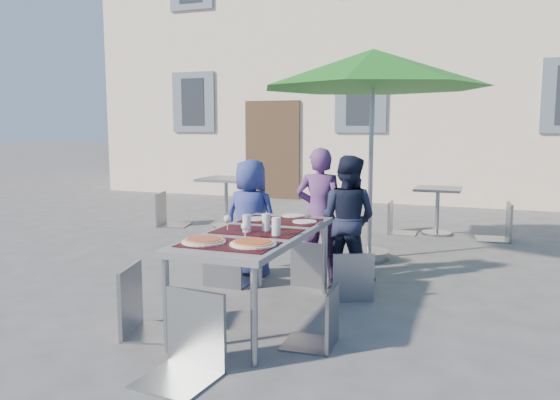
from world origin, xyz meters
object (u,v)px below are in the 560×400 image
at_px(child_0, 251,218).
at_px(chair_1, 312,236).
at_px(pizza_near_right, 253,243).
at_px(chair_0, 226,231).
at_px(child_1, 320,213).
at_px(dining_table, 257,238).
at_px(chair_3, 142,258).
at_px(chair_5, 185,285).
at_px(bg_chair_r_1, 502,198).
at_px(chair_4, 321,283).
at_px(cafe_table_1, 437,204).
at_px(bg_chair_r_0, 237,195).
at_px(bg_chair_l_1, 397,198).
at_px(chair_2, 352,247).
at_px(patio_umbrella, 373,70).
at_px(pizza_near_left, 204,241).
at_px(cafe_table_0, 226,192).
at_px(bg_chair_l_0, 167,189).
at_px(child_2, 347,219).

bearing_deg(child_0, chair_1, 173.08).
relative_size(pizza_near_right, chair_0, 0.36).
relative_size(child_1, chair_0, 1.45).
height_order(dining_table, chair_3, chair_3).
height_order(chair_5, bg_chair_r_1, bg_chair_r_1).
height_order(chair_4, cafe_table_1, chair_4).
distance_m(bg_chair_r_0, cafe_table_1, 3.04).
height_order(pizza_near_right, bg_chair_l_1, bg_chair_l_1).
bearing_deg(chair_2, cafe_table_1, 82.05).
bearing_deg(patio_umbrella, bg_chair_l_1, 87.78).
relative_size(pizza_near_right, patio_umbrella, 0.13).
distance_m(dining_table, cafe_table_1, 4.47).
bearing_deg(chair_0, pizza_near_left, -70.44).
distance_m(child_0, bg_chair_r_1, 3.95).
xyz_separation_m(child_1, chair_5, (-0.14, -2.55, -0.09)).
bearing_deg(chair_0, chair_4, -41.17).
distance_m(pizza_near_left, chair_3, 0.54).
relative_size(chair_4, cafe_table_0, 1.04).
xyz_separation_m(pizza_near_left, patio_umbrella, (0.66, 3.00, 1.51)).
xyz_separation_m(bg_chair_l_0, bg_chair_r_0, (1.31, -0.11, -0.03)).
bearing_deg(patio_umbrella, chair_4, -85.91).
relative_size(bg_chair_r_0, bg_chair_l_1, 1.07).
bearing_deg(bg_chair_l_0, chair_0, -48.63).
height_order(pizza_near_right, child_0, child_0).
distance_m(chair_4, cafe_table_1, 4.72).
xyz_separation_m(child_1, chair_4, (0.54, -1.79, -0.22)).
height_order(child_2, bg_chair_r_0, child_2).
bearing_deg(child_2, bg_chair_l_1, -81.27).
distance_m(pizza_near_left, bg_chair_r_0, 4.32).
bearing_deg(dining_table, child_0, 115.81).
relative_size(chair_0, cafe_table_0, 1.20).
bearing_deg(chair_5, child_2, 79.94).
xyz_separation_m(dining_table, pizza_near_left, (-0.20, -0.56, 0.07)).
height_order(chair_1, bg_chair_r_0, bg_chair_r_0).
xyz_separation_m(dining_table, bg_chair_l_0, (-3.11, 3.55, -0.08)).
distance_m(patio_umbrella, bg_chair_r_1, 2.88).
bearing_deg(child_2, chair_4, 108.20).
bearing_deg(bg_chair_r_0, pizza_near_left, -68.25).
xyz_separation_m(pizza_near_right, cafe_table_1, (0.93, 4.83, -0.30)).
bearing_deg(child_0, chair_2, 163.78).
height_order(chair_2, bg_chair_r_1, bg_chair_r_1).
relative_size(bg_chair_l_0, bg_chair_r_0, 1.05).
bearing_deg(cafe_table_0, pizza_near_right, -61.54).
xyz_separation_m(child_0, chair_2, (1.22, -0.44, -0.13)).
distance_m(child_2, chair_4, 1.80).
relative_size(chair_1, cafe_table_1, 1.24).
bearing_deg(chair_0, cafe_table_0, 116.09).
xyz_separation_m(chair_5, bg_chair_r_0, (-1.77, 4.58, -0.03)).
height_order(dining_table, pizza_near_left, pizza_near_left).
bearing_deg(pizza_near_left, chair_3, -173.14).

